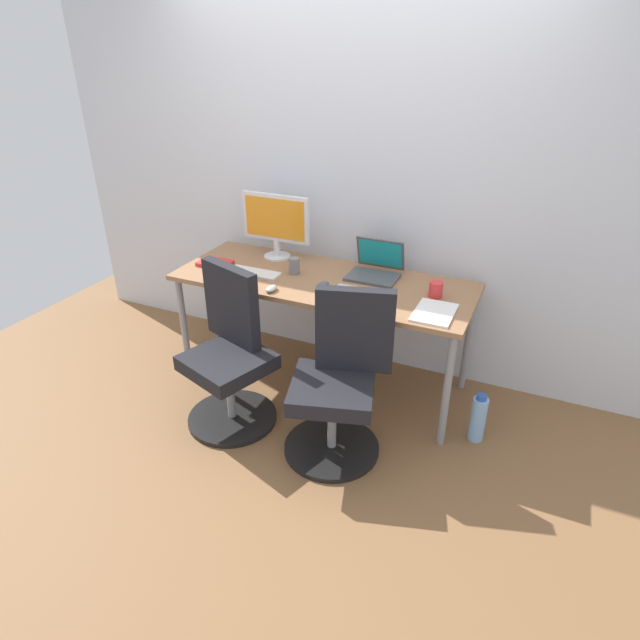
# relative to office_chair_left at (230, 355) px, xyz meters

# --- Properties ---
(ground_plane) EXTENTS (5.28, 5.28, 0.00)m
(ground_plane) POSITION_rel_office_chair_left_xyz_m (0.35, 0.56, -0.42)
(ground_plane) COLOR brown
(back_wall) EXTENTS (4.40, 0.04, 2.60)m
(back_wall) POSITION_rel_office_chair_left_xyz_m (0.35, 1.00, 0.88)
(back_wall) COLOR silver
(back_wall) RESTS_ON ground
(desk) EXTENTS (1.86, 0.71, 0.75)m
(desk) POSITION_rel_office_chair_left_xyz_m (0.35, 0.56, 0.27)
(desk) COLOR #996B47
(desk) RESTS_ON ground
(office_chair_left) EXTENTS (0.56, 0.56, 0.94)m
(office_chair_left) POSITION_rel_office_chair_left_xyz_m (0.00, 0.00, 0.00)
(office_chair_left) COLOR black
(office_chair_left) RESTS_ON ground
(office_chair_right) EXTENTS (0.55, 0.55, 0.94)m
(office_chair_right) POSITION_rel_office_chair_left_xyz_m (0.70, 0.00, 0.00)
(office_chair_right) COLOR black
(office_chair_right) RESTS_ON ground
(water_bottle_on_floor) EXTENTS (0.09, 0.09, 0.31)m
(water_bottle_on_floor) POSITION_rel_office_chair_left_xyz_m (1.41, 0.38, -0.28)
(water_bottle_on_floor) COLOR #8CBFF2
(water_bottle_on_floor) RESTS_ON ground
(desktop_monitor) EXTENTS (0.48, 0.18, 0.43)m
(desktop_monitor) POSITION_rel_office_chair_left_xyz_m (-0.09, 0.78, 0.58)
(desktop_monitor) COLOR silver
(desktop_monitor) RESTS_ON desk
(open_laptop) EXTENTS (0.31, 0.28, 0.22)m
(open_laptop) POSITION_rel_office_chair_left_xyz_m (0.63, 0.75, 0.38)
(open_laptop) COLOR #4C4C51
(open_laptop) RESTS_ON desk
(keyboard_by_monitor) EXTENTS (0.34, 0.12, 0.02)m
(keyboard_by_monitor) POSITION_rel_office_chair_left_xyz_m (-0.08, 0.45, 0.34)
(keyboard_by_monitor) COLOR silver
(keyboard_by_monitor) RESTS_ON desk
(keyboard_by_laptop) EXTENTS (0.34, 0.12, 0.02)m
(keyboard_by_laptop) POSITION_rel_office_chair_left_xyz_m (0.65, 0.45, 0.34)
(keyboard_by_laptop) COLOR #B7B7B7
(keyboard_by_laptop) RESTS_ON desk
(mouse_by_monitor) EXTENTS (0.06, 0.10, 0.03)m
(mouse_by_monitor) POSITION_rel_office_chair_left_xyz_m (0.14, 0.28, 0.35)
(mouse_by_monitor) COLOR #B7B7B7
(mouse_by_monitor) RESTS_ON desk
(mouse_by_laptop) EXTENTS (0.06, 0.10, 0.03)m
(mouse_by_laptop) POSITION_rel_office_chair_left_xyz_m (0.40, 0.46, 0.35)
(mouse_by_laptop) COLOR #515156
(mouse_by_laptop) RESTS_ON desk
(coffee_mug) EXTENTS (0.08, 0.08, 0.09)m
(coffee_mug) POSITION_rel_office_chair_left_xyz_m (1.05, 0.60, 0.38)
(coffee_mug) COLOR red
(coffee_mug) RESTS_ON desk
(pen_cup) EXTENTS (0.07, 0.07, 0.10)m
(pen_cup) POSITION_rel_office_chair_left_xyz_m (0.15, 0.57, 0.38)
(pen_cup) COLOR slate
(pen_cup) RESTS_ON desk
(notebook) EXTENTS (0.21, 0.15, 0.03)m
(notebook) POSITION_rel_office_chair_left_xyz_m (-0.39, 0.48, 0.34)
(notebook) COLOR red
(notebook) RESTS_ON desk
(paper_pile) EXTENTS (0.21, 0.30, 0.01)m
(paper_pile) POSITION_rel_office_chair_left_xyz_m (1.09, 0.38, 0.34)
(paper_pile) COLOR white
(paper_pile) RESTS_ON desk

